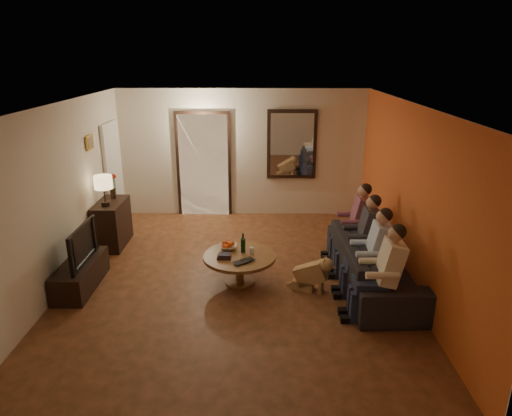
{
  "coord_description": "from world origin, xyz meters",
  "views": [
    {
      "loc": [
        0.36,
        -6.17,
        3.27
      ],
      "look_at": [
        0.3,
        0.3,
        1.05
      ],
      "focal_mm": 32.0,
      "sensor_mm": 36.0,
      "label": 1
    }
  ],
  "objects_px": {
    "dog": "(310,273)",
    "laptop": "(246,263)",
    "person_a": "(384,277)",
    "wine_bottle": "(243,243)",
    "person_c": "(363,239)",
    "bowl": "(228,247)",
    "person_b": "(373,256)",
    "tv_stand": "(81,275)",
    "sofa": "(373,263)",
    "person_d": "(356,225)",
    "coffee_table": "(240,269)",
    "tv": "(76,244)",
    "dresser": "(112,224)",
    "table_lamp": "(104,191)"
  },
  "relations": [
    {
      "from": "person_b",
      "to": "sofa",
      "type": "bearing_deg",
      "value": 71.57
    },
    {
      "from": "tv_stand",
      "to": "person_b",
      "type": "bearing_deg",
      "value": -2.69
    },
    {
      "from": "dog",
      "to": "laptop",
      "type": "distance_m",
      "value": 0.94
    },
    {
      "from": "sofa",
      "to": "laptop",
      "type": "relative_size",
      "value": 7.32
    },
    {
      "from": "person_a",
      "to": "coffee_table",
      "type": "relative_size",
      "value": 1.13
    },
    {
      "from": "person_a",
      "to": "wine_bottle",
      "type": "relative_size",
      "value": 3.87
    },
    {
      "from": "sofa",
      "to": "person_a",
      "type": "relative_size",
      "value": 2.01
    },
    {
      "from": "person_a",
      "to": "wine_bottle",
      "type": "bearing_deg",
      "value": 149.83
    },
    {
      "from": "person_c",
      "to": "person_d",
      "type": "xyz_separation_m",
      "value": [
        0.0,
        0.6,
        0.0
      ]
    },
    {
      "from": "dresser",
      "to": "person_c",
      "type": "distance_m",
      "value": 4.33
    },
    {
      "from": "tv",
      "to": "person_d",
      "type": "relative_size",
      "value": 0.81
    },
    {
      "from": "tv",
      "to": "laptop",
      "type": "bearing_deg",
      "value": -92.97
    },
    {
      "from": "tv",
      "to": "tv_stand",
      "type": "bearing_deg",
      "value": 0.0
    },
    {
      "from": "bowl",
      "to": "tv",
      "type": "bearing_deg",
      "value": -170.02
    },
    {
      "from": "dresser",
      "to": "laptop",
      "type": "relative_size",
      "value": 2.74
    },
    {
      "from": "tv_stand",
      "to": "dog",
      "type": "relative_size",
      "value": 2.13
    },
    {
      "from": "person_b",
      "to": "person_d",
      "type": "height_order",
      "value": "same"
    },
    {
      "from": "person_c",
      "to": "laptop",
      "type": "distance_m",
      "value": 1.84
    },
    {
      "from": "table_lamp",
      "to": "tv",
      "type": "relative_size",
      "value": 0.56
    },
    {
      "from": "dog",
      "to": "tv",
      "type": "bearing_deg",
      "value": -160.55
    },
    {
      "from": "person_b",
      "to": "dog",
      "type": "height_order",
      "value": "person_b"
    },
    {
      "from": "table_lamp",
      "to": "coffee_table",
      "type": "distance_m",
      "value": 2.73
    },
    {
      "from": "dresser",
      "to": "laptop",
      "type": "xyz_separation_m",
      "value": [
        2.41,
        -1.68,
        0.06
      ]
    },
    {
      "from": "tv",
      "to": "wine_bottle",
      "type": "height_order",
      "value": "tv"
    },
    {
      "from": "dog",
      "to": "laptop",
      "type": "relative_size",
      "value": 1.7
    },
    {
      "from": "tv_stand",
      "to": "laptop",
      "type": "distance_m",
      "value": 2.43
    },
    {
      "from": "person_d",
      "to": "coffee_table",
      "type": "xyz_separation_m",
      "value": [
        -1.86,
        -0.85,
        -0.38
      ]
    },
    {
      "from": "tv_stand",
      "to": "sofa",
      "type": "xyz_separation_m",
      "value": [
        4.27,
        0.1,
        0.15
      ]
    },
    {
      "from": "person_b",
      "to": "coffee_table",
      "type": "height_order",
      "value": "person_b"
    },
    {
      "from": "person_d",
      "to": "tv_stand",
      "type": "bearing_deg",
      "value": -166.45
    },
    {
      "from": "person_a",
      "to": "person_c",
      "type": "distance_m",
      "value": 1.2
    },
    {
      "from": "tv",
      "to": "bowl",
      "type": "relative_size",
      "value": 3.74
    },
    {
      "from": "wine_bottle",
      "to": "dog",
      "type": "bearing_deg",
      "value": -17.97
    },
    {
      "from": "person_a",
      "to": "laptop",
      "type": "xyz_separation_m",
      "value": [
        -1.76,
        0.67,
        -0.14
      ]
    },
    {
      "from": "dresser",
      "to": "dog",
      "type": "bearing_deg",
      "value": -25.9
    },
    {
      "from": "bowl",
      "to": "laptop",
      "type": "bearing_deg",
      "value": -60.75
    },
    {
      "from": "tv",
      "to": "person_d",
      "type": "bearing_deg",
      "value": -76.45
    },
    {
      "from": "bowl",
      "to": "person_b",
      "type": "bearing_deg",
      "value": -15.65
    },
    {
      "from": "person_b",
      "to": "laptop",
      "type": "distance_m",
      "value": 1.76
    },
    {
      "from": "table_lamp",
      "to": "tv_stand",
      "type": "relative_size",
      "value": 0.45
    },
    {
      "from": "tv_stand",
      "to": "bowl",
      "type": "relative_size",
      "value": 4.61
    },
    {
      "from": "sofa",
      "to": "wine_bottle",
      "type": "bearing_deg",
      "value": 83.75
    },
    {
      "from": "dresser",
      "to": "tv_stand",
      "type": "xyz_separation_m",
      "value": [
        0.0,
        -1.56,
        -0.2
      ]
    },
    {
      "from": "tv_stand",
      "to": "coffee_table",
      "type": "height_order",
      "value": "coffee_table"
    },
    {
      "from": "dresser",
      "to": "person_c",
      "type": "xyz_separation_m",
      "value": [
        4.17,
        -1.15,
        0.2
      ]
    },
    {
      "from": "dresser",
      "to": "sofa",
      "type": "distance_m",
      "value": 4.51
    },
    {
      "from": "sofa",
      "to": "laptop",
      "type": "bearing_deg",
      "value": 95.3
    },
    {
      "from": "person_a",
      "to": "person_b",
      "type": "bearing_deg",
      "value": 90.0
    },
    {
      "from": "person_c",
      "to": "laptop",
      "type": "bearing_deg",
      "value": -163.24
    },
    {
      "from": "person_a",
      "to": "dog",
      "type": "bearing_deg",
      "value": 138.59
    }
  ]
}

